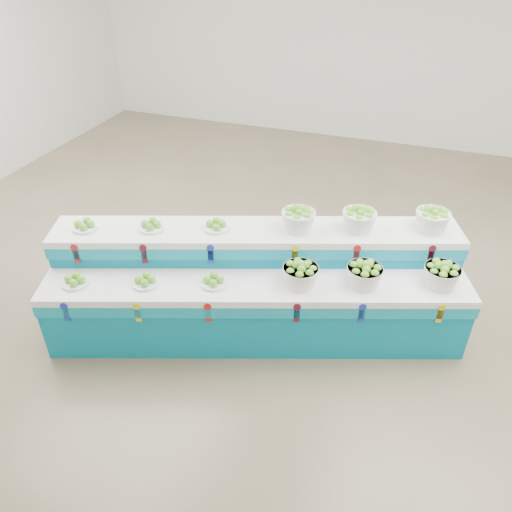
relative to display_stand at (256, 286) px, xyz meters
name	(u,v)px	position (x,y,z in m)	size (l,w,h in m)	color
ground	(265,282)	(-0.15, 0.74, -0.51)	(10.00, 10.00, 0.00)	brown
back_wall	(357,27)	(-0.15, 5.74, 1.49)	(10.00, 10.00, 0.00)	silver
display_stand	(256,286)	(0.00, 0.00, 0.00)	(4.06, 1.04, 1.02)	#067B9D
plate_lower_left	(75,279)	(-1.51, -0.79, 0.26)	(0.25, 0.25, 0.10)	white
plate_lower_mid	(145,280)	(-0.89, -0.58, 0.26)	(0.25, 0.25, 0.10)	white
plate_lower_right	(214,280)	(-0.29, -0.37, 0.26)	(0.25, 0.25, 0.10)	white
basket_lower_left	(300,274)	(0.47, -0.10, 0.33)	(0.33, 0.33, 0.24)	silver
basket_lower_mid	(364,274)	(1.03, 0.09, 0.33)	(0.33, 0.33, 0.24)	silver
basket_lower_right	(442,274)	(1.70, 0.32, 0.33)	(0.33, 0.33, 0.24)	silver
plate_upper_left	(84,224)	(-1.67, -0.32, 0.56)	(0.25, 0.25, 0.10)	white
plate_upper_mid	(151,224)	(-1.06, -0.10, 0.56)	(0.25, 0.25, 0.10)	white
plate_upper_right	(216,225)	(-0.45, 0.11, 0.56)	(0.25, 0.25, 0.10)	white
basket_upper_left	(298,219)	(0.31, 0.37, 0.63)	(0.33, 0.33, 0.24)	silver
basket_upper_mid	(359,219)	(0.86, 0.57, 0.63)	(0.33, 0.33, 0.24)	silver
basket_upper_right	(432,219)	(1.53, 0.80, 0.63)	(0.33, 0.33, 0.24)	silver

